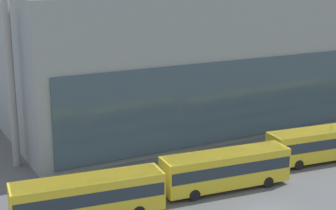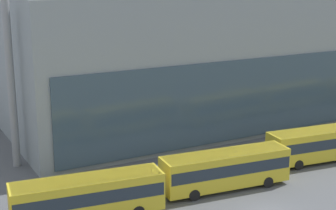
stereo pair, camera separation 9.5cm
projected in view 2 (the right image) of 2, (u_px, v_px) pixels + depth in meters
airliner_at_gate_far at (64, 78)px, 70.40m from camera, size 31.19×33.27×13.54m
airliner_parked_remote at (308, 45)px, 100.82m from camera, size 33.07×33.91×14.83m
shuttle_bus_1 at (88, 195)px, 39.76m from camera, size 12.03×4.18×3.37m
shuttle_bus_2 at (226, 168)px, 45.43m from camera, size 12.00×3.97×3.37m
shuttle_bus_3 at (322, 142)px, 52.32m from camera, size 12.02×4.10×3.37m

